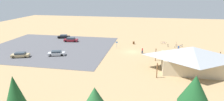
{
  "coord_description": "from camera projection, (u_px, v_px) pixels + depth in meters",
  "views": [
    {
      "loc": [
        -4.17,
        53.56,
        16.44
      ],
      "look_at": [
        5.25,
        3.68,
        1.2
      ],
      "focal_mm": 31.29,
      "sensor_mm": 36.0,
      "label": 1
    }
  ],
  "objects": [
    {
      "name": "car_maroon_by_curb",
      "position": [
        71.0,
        40.0,
        66.99
      ],
      "size": [
        4.8,
        2.3,
        1.45
      ],
      "color": "maroon",
      "rests_on": "parking_lot_asphalt"
    },
    {
      "name": "bicycle_orange_yard_right",
      "position": [
        195.0,
        50.0,
        56.25
      ],
      "size": [
        0.6,
        1.76,
        0.88
      ],
      "color": "black",
      "rests_on": "ground"
    },
    {
      "name": "car_black_near_entry",
      "position": [
        64.0,
        36.0,
        72.09
      ],
      "size": [
        4.59,
        2.69,
        1.29
      ],
      "color": "black",
      "rests_on": "parking_lot_asphalt"
    },
    {
      "name": "car_silver_mid_lot",
      "position": [
        56.0,
        53.0,
        52.26
      ],
      "size": [
        4.66,
        2.93,
        1.34
      ],
      "color": "#BCBCC1",
      "rests_on": "parking_lot_asphalt"
    },
    {
      "name": "visitor_by_pavilion",
      "position": [
        199.0,
        55.0,
        50.32
      ],
      "size": [
        0.39,
        0.4,
        1.77
      ],
      "color": "#2D3347",
      "rests_on": "ground"
    },
    {
      "name": "bicycle_yellow_near_sign",
      "position": [
        211.0,
        61.0,
        47.34
      ],
      "size": [
        0.6,
        1.67,
        0.84
      ],
      "color": "black",
      "rests_on": "ground"
    },
    {
      "name": "bicycle_purple_trailside",
      "position": [
        164.0,
        43.0,
        64.27
      ],
      "size": [
        1.74,
        0.48,
        0.81
      ],
      "color": "black",
      "rests_on": "ground"
    },
    {
      "name": "pine_far_east",
      "position": [
        15.0,
        92.0,
        25.13
      ],
      "size": [
        2.9,
        2.9,
        6.35
      ],
      "color": "brown",
      "rests_on": "ground"
    },
    {
      "name": "bicycle_blue_edge_north",
      "position": [
        181.0,
        46.0,
        60.66
      ],
      "size": [
        1.3,
        1.23,
        0.82
      ],
      "color": "black",
      "rests_on": "ground"
    },
    {
      "name": "bicycle_teal_lone_east",
      "position": [
        177.0,
        47.0,
        59.7
      ],
      "size": [
        1.61,
        0.69,
        0.83
      ],
      "color": "black",
      "rests_on": "ground"
    },
    {
      "name": "trash_bin",
      "position": [
        134.0,
        43.0,
        64.02
      ],
      "size": [
        0.6,
        0.6,
        0.9
      ],
      "primitive_type": "cylinder",
      "color": "brown",
      "rests_on": "ground"
    },
    {
      "name": "pine_midwest",
      "position": [
        195.0,
        89.0,
        24.29
      ],
      "size": [
        3.96,
        3.96,
        6.67
      ],
      "color": "brown",
      "rests_on": "ground"
    },
    {
      "name": "ground",
      "position": [
        132.0,
        52.0,
        55.87
      ],
      "size": [
        160.0,
        160.0,
        0.0
      ],
      "primitive_type": "plane",
      "color": "#9E7F56",
      "rests_on": "ground"
    },
    {
      "name": "visitor_near_lot",
      "position": [
        142.0,
        50.0,
        54.2
      ],
      "size": [
        0.4,
        0.39,
        1.69
      ],
      "color": "#2D3347",
      "rests_on": "ground"
    },
    {
      "name": "bike_pavilion",
      "position": [
        192.0,
        57.0,
        41.56
      ],
      "size": [
        15.06,
        10.65,
        5.46
      ],
      "color": "#C6B28E",
      "rests_on": "ground"
    },
    {
      "name": "bicycle_black_mid_cluster",
      "position": [
        168.0,
        45.0,
        61.19
      ],
      "size": [
        0.48,
        1.65,
        0.82
      ],
      "color": "black",
      "rests_on": "ground"
    },
    {
      "name": "pine_center",
      "position": [
        95.0,
        101.0,
        22.82
      ],
      "size": [
        3.97,
        3.97,
        5.99
      ],
      "color": "brown",
      "rests_on": "ground"
    },
    {
      "name": "lot_sign",
      "position": [
        117.0,
        44.0,
        58.99
      ],
      "size": [
        0.56,
        0.08,
        2.2
      ],
      "color": "#99999E",
      "rests_on": "ground"
    },
    {
      "name": "bicycle_red_edge_south",
      "position": [
        176.0,
        44.0,
        62.96
      ],
      "size": [
        0.48,
        1.71,
        0.89
      ],
      "color": "black",
      "rests_on": "ground"
    },
    {
      "name": "parking_lot_asphalt",
      "position": [
        51.0,
        47.0,
        60.47
      ],
      "size": [
        36.96,
        32.47,
        0.05
      ],
      "primitive_type": "cube",
      "color": "#4C4C51",
      "rests_on": "ground"
    },
    {
      "name": "visitor_at_bikes",
      "position": [
        178.0,
        48.0,
        56.45
      ],
      "size": [
        0.39,
        0.4,
        1.73
      ],
      "color": "#2D3347",
      "rests_on": "ground"
    },
    {
      "name": "car_tan_second_row",
      "position": [
        20.0,
        55.0,
        50.93
      ],
      "size": [
        4.79,
        3.09,
        1.31
      ],
      "color": "tan",
      "rests_on": "parking_lot_asphalt"
    }
  ]
}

